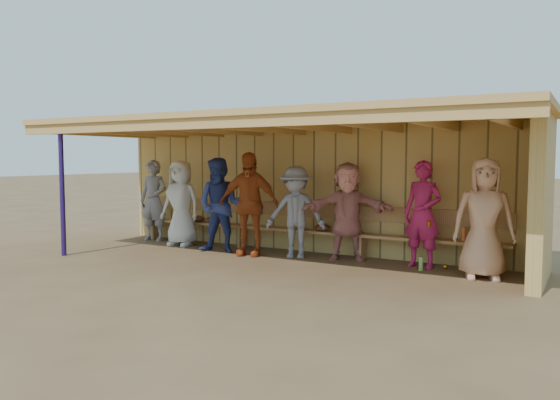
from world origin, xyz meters
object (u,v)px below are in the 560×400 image
object	(u,v)px
player_d	(249,204)
player_f	(347,211)
bench	(300,225)
player_a	(154,200)
player_b	(181,203)
player_e	(296,212)
player_c	(220,205)
player_g	(423,214)
player_h	(484,218)

from	to	relation	value
player_d	player_f	size ratio (longest dim) A/B	1.10
player_d	bench	size ratio (longest dim) A/B	0.25
player_a	player_b	size ratio (longest dim) A/B	1.00
player_e	player_f	bearing A→B (deg)	-3.47
player_c	player_g	size ratio (longest dim) A/B	1.02
player_g	player_h	size ratio (longest dim) A/B	0.98
player_h	bench	xyz separation A→B (m)	(-3.44, 0.68, -0.37)
player_b	player_f	bearing A→B (deg)	-3.30
player_b	player_d	xyz separation A→B (m)	(1.82, -0.24, 0.08)
player_d	player_e	xyz separation A→B (m)	(0.87, 0.21, -0.13)
player_e	player_f	distance (m)	0.93
player_a	player_g	bearing A→B (deg)	-10.57
player_b	bench	xyz separation A→B (m)	(2.49, 0.52, -0.35)
player_c	bench	world-z (taller)	player_c
player_a	player_c	size ratio (longest dim) A/B	0.97
player_c	player_b	bearing A→B (deg)	155.62
player_c	player_d	distance (m)	0.64
player_d	player_h	bearing A→B (deg)	-13.84
player_f	player_b	bearing A→B (deg)	159.47
player_f	player_g	distance (m)	1.33
player_d	player_h	distance (m)	4.11
player_e	player_h	world-z (taller)	player_h
player_c	player_e	size ratio (longest dim) A/B	1.09
player_b	player_g	xyz separation A→B (m)	(4.92, 0.22, 0.01)
player_a	player_b	distance (m)	0.97
player_g	bench	world-z (taller)	player_g
player_f	bench	distance (m)	1.19
player_f	player_h	bearing A→B (deg)	-32.99
player_a	player_e	distance (m)	3.65
player_g	player_h	world-z (taller)	player_h
player_b	player_c	bearing A→B (deg)	-19.27
player_g	player_f	bearing A→B (deg)	-169.48
player_h	bench	world-z (taller)	player_h
player_h	bench	distance (m)	3.53
player_a	player_b	xyz separation A→B (m)	(0.95, -0.22, -0.00)
player_c	player_h	distance (m)	4.75
player_d	bench	world-z (taller)	player_d
player_d	player_g	size ratio (longest dim) A/B	1.08
player_g	bench	bearing A→B (deg)	-176.73
player_b	player_g	world-z (taller)	player_g
player_a	player_c	world-z (taller)	player_c
player_f	player_e	bearing A→B (deg)	171.48
player_a	player_h	size ratio (longest dim) A/B	0.97
player_c	player_e	bearing A→B (deg)	-3.14
player_b	player_h	bearing A→B (deg)	-8.25
player_b	player_h	distance (m)	5.93
player_b	player_f	size ratio (longest dim) A/B	1.01
player_f	bench	world-z (taller)	player_f
player_b	player_c	world-z (taller)	player_c
player_a	bench	xyz separation A→B (m)	(3.44, 0.31, -0.35)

